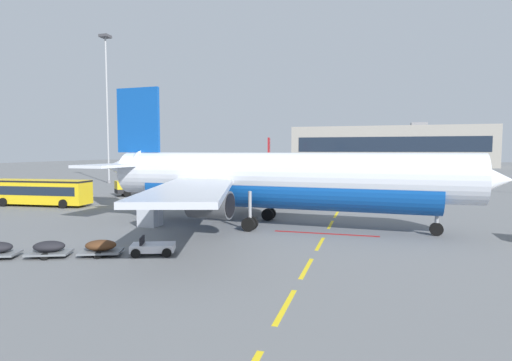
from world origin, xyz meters
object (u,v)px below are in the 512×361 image
Objects in this scene: catering_truck at (143,184)px; apron_light_mast_near at (107,93)px; apron_shuttle_bus at (39,191)px; baggage_train at (76,248)px; uld_cargo_container at (150,217)px; airliner_foreground at (276,179)px; airliner_mid_left at (264,161)px.

apron_light_mast_near is (-18.05, 17.30, 15.74)m from catering_truck.
apron_shuttle_bus is 26.69m from baggage_train.
baggage_train is at bearing -56.20° from apron_light_mast_near.
apron_shuttle_bus reaches higher than uld_cargo_container.
airliner_foreground is 1.17× the size of airliner_mid_left.
apron_shuttle_bus is 7.46× the size of uld_cargo_container.
airliner_mid_left is 2.63× the size of baggage_train.
baggage_train is 10.11m from uld_cargo_container.
uld_cargo_container is at bearing -163.84° from airliner_foreground.
catering_truck is 24.99m from uld_cargo_container.
baggage_train is 60.62m from apron_light_mast_near.
apron_shuttle_bus is at bearing -112.40° from catering_truck.
apron_light_mast_near reaches higher than airliner_mid_left.
airliner_foreground is 5.22× the size of catering_truck.
apron_light_mast_near is (-31.53, 38.32, 16.58)m from uld_cargo_container.
apron_shuttle_bus is at bearing 157.61° from uld_cargo_container.
catering_truck is 0.59× the size of baggage_train.
catering_truck is (5.45, 13.22, -0.10)m from apron_shuttle_bus.
catering_truck is 0.23× the size of apron_light_mast_near.
catering_truck is at bearing 67.60° from apron_shuttle_bus.
catering_truck is at bearing 114.76° from baggage_train.
airliner_foreground is 2.85× the size of apron_shuttle_bus.
apron_light_mast_near is at bearing 112.43° from apron_shuttle_bus.
uld_cargo_container is at bearing 94.91° from baggage_train.
apron_shuttle_bus is 36.54m from apron_light_mast_near.
apron_light_mast_near is at bearing 129.44° from uld_cargo_container.
catering_truck is at bearing -91.10° from airliner_mid_left.
uld_cargo_container is (18.93, -7.80, -0.95)m from apron_shuttle_bus.
catering_truck is at bearing -43.78° from apron_light_mast_near.
airliner_foreground is 3.07× the size of baggage_train.
airliner_foreground is at bearing -37.34° from catering_truck.
airliner_mid_left is 63.16m from catering_truck.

